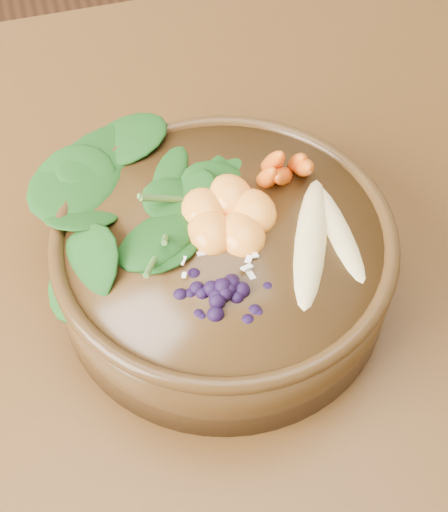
{
  "coord_description": "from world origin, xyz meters",
  "views": [
    {
      "loc": [
        -0.2,
        -0.46,
        1.34
      ],
      "look_at": [
        -0.09,
        -0.07,
        0.8
      ],
      "focal_mm": 50.0,
      "sensor_mm": 36.0,
      "label": 1
    }
  ],
  "objects_px": {
    "dining_table": "(280,270)",
    "blueberry_pile": "(222,279)",
    "stoneware_bowl": "(224,262)",
    "mandarin_cluster": "(228,205)",
    "carrot_cluster": "(292,137)",
    "kale_heap": "(177,161)",
    "banana_halves": "(327,225)"
  },
  "relations": [
    {
      "from": "banana_halves",
      "to": "kale_heap",
      "type": "bearing_deg",
      "value": 156.45
    },
    {
      "from": "dining_table",
      "to": "stoneware_bowl",
      "type": "distance_m",
      "value": 0.18
    },
    {
      "from": "mandarin_cluster",
      "to": "blueberry_pile",
      "type": "xyz_separation_m",
      "value": [
        -0.03,
        -0.08,
        0.0
      ]
    },
    {
      "from": "carrot_cluster",
      "to": "stoneware_bowl",
      "type": "bearing_deg",
      "value": -123.69
    },
    {
      "from": "dining_table",
      "to": "blueberry_pile",
      "type": "bearing_deg",
      "value": -129.44
    },
    {
      "from": "kale_heap",
      "to": "carrot_cluster",
      "type": "bearing_deg",
      "value": -9.76
    },
    {
      "from": "kale_heap",
      "to": "carrot_cluster",
      "type": "xyz_separation_m",
      "value": [
        0.11,
        -0.02,
        0.02
      ]
    },
    {
      "from": "mandarin_cluster",
      "to": "blueberry_pile",
      "type": "distance_m",
      "value": 0.09
    },
    {
      "from": "kale_heap",
      "to": "carrot_cluster",
      "type": "relative_size",
      "value": 2.38
    },
    {
      "from": "carrot_cluster",
      "to": "kale_heap",
      "type": "bearing_deg",
      "value": -169.49
    },
    {
      "from": "stoneware_bowl",
      "to": "mandarin_cluster",
      "type": "height_order",
      "value": "mandarin_cluster"
    },
    {
      "from": "kale_heap",
      "to": "blueberry_pile",
      "type": "bearing_deg",
      "value": -88.47
    },
    {
      "from": "carrot_cluster",
      "to": "banana_halves",
      "type": "bearing_deg",
      "value": -66.94
    },
    {
      "from": "carrot_cluster",
      "to": "mandarin_cluster",
      "type": "xyz_separation_m",
      "value": [
        -0.07,
        -0.04,
        -0.03
      ]
    },
    {
      "from": "blueberry_pile",
      "to": "dining_table",
      "type": "bearing_deg",
      "value": 50.56
    },
    {
      "from": "dining_table",
      "to": "blueberry_pile",
      "type": "xyz_separation_m",
      "value": [
        -0.11,
        -0.13,
        0.2
      ]
    },
    {
      "from": "carrot_cluster",
      "to": "blueberry_pile",
      "type": "distance_m",
      "value": 0.16
    },
    {
      "from": "kale_heap",
      "to": "mandarin_cluster",
      "type": "xyz_separation_m",
      "value": [
        0.03,
        -0.06,
        -0.01
      ]
    },
    {
      "from": "kale_heap",
      "to": "dining_table",
      "type": "bearing_deg",
      "value": -4.81
    },
    {
      "from": "kale_heap",
      "to": "mandarin_cluster",
      "type": "height_order",
      "value": "kale_heap"
    },
    {
      "from": "stoneware_bowl",
      "to": "mandarin_cluster",
      "type": "xyz_separation_m",
      "value": [
        0.01,
        0.02,
        0.06
      ]
    },
    {
      "from": "dining_table",
      "to": "banana_halves",
      "type": "bearing_deg",
      "value": -90.96
    },
    {
      "from": "carrot_cluster",
      "to": "banana_halves",
      "type": "xyz_separation_m",
      "value": [
        0.0,
        -0.09,
        -0.03
      ]
    },
    {
      "from": "banana_halves",
      "to": "mandarin_cluster",
      "type": "relative_size",
      "value": 1.66
    },
    {
      "from": "kale_heap",
      "to": "carrot_cluster",
      "type": "distance_m",
      "value": 0.11
    },
    {
      "from": "carrot_cluster",
      "to": "blueberry_pile",
      "type": "bearing_deg",
      "value": -109.55
    },
    {
      "from": "stoneware_bowl",
      "to": "banana_halves",
      "type": "height_order",
      "value": "banana_halves"
    },
    {
      "from": "dining_table",
      "to": "mandarin_cluster",
      "type": "xyz_separation_m",
      "value": [
        -0.08,
        -0.05,
        0.2
      ]
    },
    {
      "from": "stoneware_bowl",
      "to": "kale_heap",
      "type": "height_order",
      "value": "kale_heap"
    },
    {
      "from": "kale_heap",
      "to": "blueberry_pile",
      "type": "relative_size",
      "value": 1.42
    },
    {
      "from": "stoneware_bowl",
      "to": "kale_heap",
      "type": "relative_size",
      "value": 1.53
    },
    {
      "from": "stoneware_bowl",
      "to": "banana_halves",
      "type": "xyz_separation_m",
      "value": [
        0.09,
        -0.03,
        0.06
      ]
    }
  ]
}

